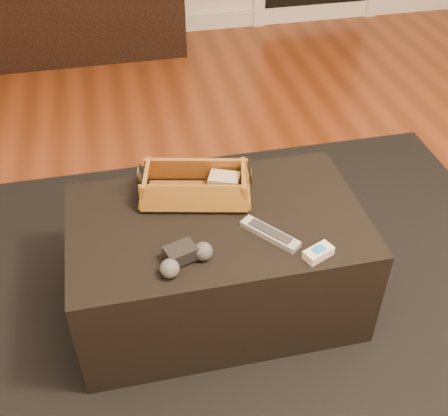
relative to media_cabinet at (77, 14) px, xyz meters
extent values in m
cube|color=brown|center=(0.46, -2.51, -0.28)|extent=(5.00, 5.50, 0.01)
cube|color=white|center=(0.46, 0.22, -0.21)|extent=(5.00, 0.04, 0.12)
cube|color=black|center=(0.00, 0.00, 0.00)|extent=(1.38, 0.45, 0.54)
cube|color=black|center=(0.45, -2.45, -0.27)|extent=(2.60, 2.00, 0.01)
cube|color=black|center=(0.45, -2.40, -0.05)|extent=(1.00, 0.60, 0.42)
cube|color=black|center=(0.38, -2.28, 0.18)|extent=(0.20, 0.07, 0.02)
cube|color=tan|center=(0.50, -2.26, 0.20)|extent=(0.12, 0.11, 0.06)
cube|color=#995922|center=(0.40, -2.27, 0.17)|extent=(0.36, 0.23, 0.01)
cube|color=#9C6523|center=(0.42, -2.18, 0.22)|extent=(0.36, 0.11, 0.10)
cube|color=olive|center=(0.38, -2.35, 0.22)|extent=(0.36, 0.11, 0.10)
cube|color=#AC7226|center=(0.57, -2.30, 0.22)|extent=(0.07, 0.18, 0.10)
cube|color=#AC7226|center=(0.23, -2.23, 0.22)|extent=(0.07, 0.18, 0.10)
torus|color=black|center=(0.58, -2.31, 0.26)|extent=(0.02, 0.07, 0.07)
torus|color=#332A22|center=(0.21, -2.22, 0.26)|extent=(0.02, 0.07, 0.07)
cube|color=black|center=(0.30, -2.56, 0.19)|extent=(0.11, 0.09, 0.04)
sphere|color=#434447|center=(0.26, -2.62, 0.19)|extent=(0.08, 0.08, 0.06)
sphere|color=#3B3B3E|center=(0.37, -2.57, 0.19)|extent=(0.08, 0.08, 0.06)
cube|color=#A8AAB0|center=(0.60, -2.52, 0.17)|extent=(0.17, 0.19, 0.02)
cube|color=#252527|center=(0.60, -2.52, 0.18)|extent=(0.12, 0.14, 0.00)
cube|color=beige|center=(0.72, -2.64, 0.18)|extent=(0.11, 0.08, 0.03)
cube|color=#1C7CF1|center=(0.72, -2.64, 0.19)|extent=(0.05, 0.04, 0.01)
camera|label=1|loc=(0.17, -3.79, 1.40)|focal=45.00mm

